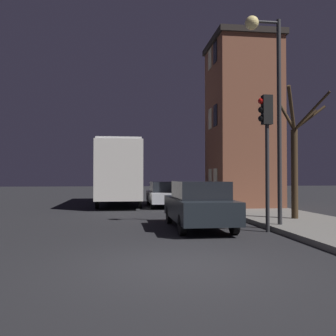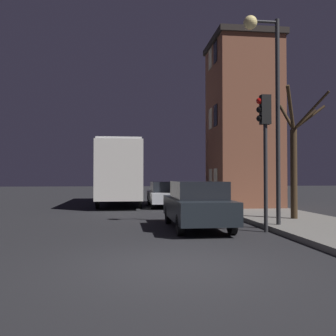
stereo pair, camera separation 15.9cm
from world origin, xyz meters
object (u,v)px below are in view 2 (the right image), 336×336
car_near_lane (197,204)px  traffic_light (264,133)px  bus (120,169)px  car_mid_lane (166,194)px  bare_tree (295,157)px  streetlamp (267,80)px

car_near_lane → traffic_light: bearing=-27.1°
bus → car_mid_lane: size_ratio=2.20×
bare_tree → bus: (-6.48, 10.05, -0.23)m
car_near_lane → car_mid_lane: size_ratio=1.02×
bare_tree → car_mid_lane: size_ratio=1.10×
bare_tree → bus: size_ratio=0.50×
bare_tree → bus: bare_tree is taller
car_mid_lane → bare_tree: bearing=-63.6°
bare_tree → car_mid_lane: (-3.86, 7.78, -1.69)m
streetlamp → car_near_lane: (-2.20, 0.46, -4.00)m
traffic_light → car_near_lane: (-1.91, 0.97, -2.21)m
streetlamp → bus: bearing=112.5°
traffic_light → bus: 12.95m
traffic_light → bus: traffic_light is taller
traffic_light → bus: (-4.52, 12.10, -0.82)m
car_near_lane → bus: bearing=103.2°
streetlamp → car_mid_lane: bearing=103.3°
streetlamp → car_near_lane: 4.59m
traffic_light → bare_tree: bare_tree is taller
traffic_light → bare_tree: size_ratio=0.88×
car_near_lane → car_mid_lane: bearing=90.0°
bus → bare_tree: bearing=-57.2°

